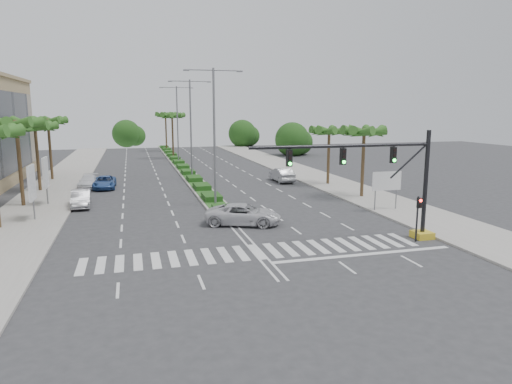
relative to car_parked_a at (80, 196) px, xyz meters
The scene contains 26 objects.
ground 22.02m from the car_parked_a, 57.58° to the right, with size 160.00×160.00×0.00m, color #333335.
footpath_right 27.04m from the car_parked_a, ahead, with size 6.00×120.00×0.15m, color gray.
footpath_left 3.73m from the car_parked_a, 157.30° to the left, with size 6.00×120.00×0.15m, color gray.
median 28.94m from the car_parked_a, 65.93° to the left, with size 2.20×75.00×0.20m, color gray.
median_grass 28.94m from the car_parked_a, 65.93° to the left, with size 1.80×75.00×0.04m, color #27521C.
signal_gantry 28.23m from the car_parked_a, 41.40° to the right, with size 12.60×1.20×7.20m.
pedestrian_signal 29.57m from the car_parked_a, 40.68° to the right, with size 0.28×0.36×3.00m.
direction_sign 27.48m from the car_parked_a, 22.71° to the right, with size 2.70×0.11×3.40m.
billboard_near 7.48m from the car_parked_a, 112.32° to the right, with size 0.18×2.10×4.35m.
billboard_far 3.60m from the car_parked_a, 167.92° to the right, with size 0.18×2.10×4.35m.
palm_left_mid 7.98m from the car_parked_a, behind, with size 4.57×4.68×7.95m.
palm_left_far 10.55m from the car_parked_a, 122.34° to the left, with size 4.57×4.68×7.35m.
palm_left_end 17.28m from the car_parked_a, 106.95° to the left, with size 4.57×4.68×7.75m.
palm_right_near 27.27m from the car_parked_a, ahead, with size 4.57×4.68×7.05m.
palm_right_far 27.04m from the car_parked_a, ahead, with size 4.57×4.68×6.75m.
palm_median_a 38.84m from the car_parked_a, 72.05° to the left, with size 4.57×4.68×8.05m.
palm_median_b 53.16m from the car_parked_a, 77.08° to the left, with size 4.57×4.68×8.05m.
streetlight_near 14.07m from the car_parked_a, 21.20° to the right, with size 5.10×0.25×12.00m.
streetlight_mid 17.54m from the car_parked_a, 44.07° to the left, with size 5.10×0.25×12.00m.
streetlight_far 30.48m from the car_parked_a, 66.72° to the left, with size 5.10×0.25×12.00m.
car_parked_a is the anchor object (origin of this frame).
car_parked_b 1.95m from the car_parked_a, 82.79° to the right, with size 1.57×4.51×1.49m, color #A6A6AB.
car_parked_c 7.73m from the car_parked_a, 76.84° to the left, with size 2.27×4.92×1.37m, color #33599C.
car_parked_d 8.65m from the car_parked_a, 90.00° to the left, with size 1.88×4.61×1.34m, color white.
car_crossing 17.30m from the car_parked_a, 43.19° to the right, with size 2.58×5.60×1.56m, color silver.
car_right 23.03m from the car_parked_a, 17.72° to the left, with size 1.74×4.99×1.65m, color #A2A2A7.
Camera 1 is at (-7.07, -25.56, 8.50)m, focal length 32.00 mm.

